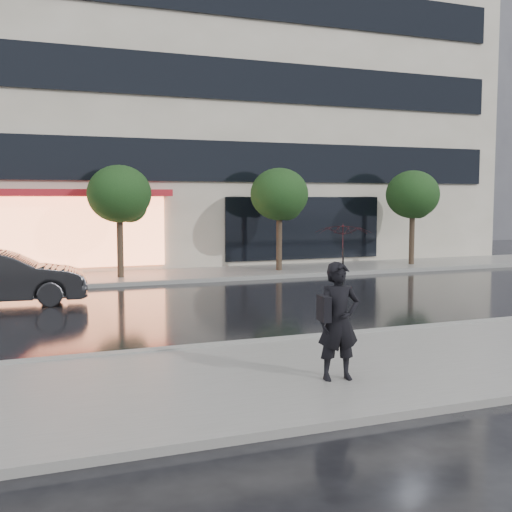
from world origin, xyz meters
TOP-DOWN VIEW (x-y plane):
  - ground at (0.00, 0.00)m, footprint 120.00×120.00m
  - sidewalk_near at (0.00, -3.25)m, footprint 60.00×4.50m
  - sidewalk_far at (0.00, 10.25)m, footprint 60.00×3.50m
  - curb_near at (0.00, -1.00)m, footprint 60.00×0.25m
  - curb_far at (0.00, 8.50)m, footprint 60.00×0.25m
  - office_building at (-0.00, 17.97)m, footprint 30.00×12.76m
  - bg_building_right at (26.00, 28.00)m, footprint 12.00×12.00m
  - tree_mid_west at (-2.94, 10.03)m, footprint 2.20×2.20m
  - tree_mid_east at (3.06, 10.03)m, footprint 2.20×2.20m
  - tree_far_east at (9.06, 10.03)m, footprint 2.20×2.20m
  - parked_car at (-6.87, 6.00)m, footprint 4.61×1.99m
  - pedestrian_with_umbrella at (-2.06, -3.89)m, footprint 0.93×0.94m

SIDE VIEW (x-z plane):
  - ground at x=0.00m, z-range 0.00..0.00m
  - sidewalk_near at x=0.00m, z-range 0.00..0.12m
  - sidewalk_far at x=0.00m, z-range 0.00..0.12m
  - curb_near at x=0.00m, z-range 0.00..0.14m
  - curb_far at x=0.00m, z-range 0.00..0.14m
  - parked_car at x=-6.87m, z-range 0.00..1.48m
  - pedestrian_with_umbrella at x=-2.06m, z-range 0.39..2.76m
  - tree_mid_west at x=-2.94m, z-range 0.93..4.92m
  - tree_mid_east at x=3.06m, z-range 0.93..4.92m
  - tree_far_east at x=9.06m, z-range 0.93..4.92m
  - bg_building_right at x=26.00m, z-range 0.00..16.00m
  - office_building at x=0.00m, z-range 0.00..18.00m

